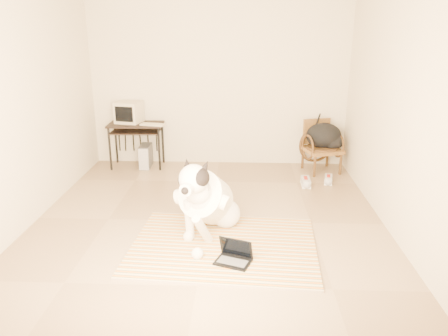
# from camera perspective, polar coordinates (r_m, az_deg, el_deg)

# --- Properties ---
(floor) EXTENTS (4.50, 4.50, 0.00)m
(floor) POSITION_cam_1_polar(r_m,az_deg,el_deg) (5.08, -2.04, -6.92)
(floor) COLOR #957B5B
(floor) RESTS_ON ground
(wall_back) EXTENTS (4.50, 0.00, 4.50)m
(wall_back) POSITION_cam_1_polar(r_m,az_deg,el_deg) (6.89, -0.70, 11.54)
(wall_back) COLOR beige
(wall_back) RESTS_ON floor
(wall_front) EXTENTS (4.50, 0.00, 4.50)m
(wall_front) POSITION_cam_1_polar(r_m,az_deg,el_deg) (2.50, -6.34, -0.95)
(wall_front) COLOR beige
(wall_front) RESTS_ON floor
(wall_left) EXTENTS (0.00, 4.50, 4.50)m
(wall_left) POSITION_cam_1_polar(r_m,az_deg,el_deg) (5.22, -24.87, 7.65)
(wall_left) COLOR beige
(wall_left) RESTS_ON floor
(wall_right) EXTENTS (0.00, 4.50, 4.50)m
(wall_right) POSITION_cam_1_polar(r_m,az_deg,el_deg) (4.93, 21.86, 7.48)
(wall_right) COLOR beige
(wall_right) RESTS_ON floor
(rug) EXTENTS (1.95, 1.54, 0.02)m
(rug) POSITION_cam_1_polar(r_m,az_deg,el_deg) (4.52, -0.05, -10.14)
(rug) COLOR orange
(rug) RESTS_ON floor
(dog) EXTENTS (0.68, 1.31, 0.95)m
(dog) POSITION_cam_1_polar(r_m,az_deg,el_deg) (4.67, -2.31, -4.25)
(dog) COLOR white
(dog) RESTS_ON rug
(laptop) EXTENTS (0.38, 0.33, 0.23)m
(laptop) POSITION_cam_1_polar(r_m,az_deg,el_deg) (4.22, 1.34, -11.40)
(laptop) COLOR black
(laptop) RESTS_ON rug
(computer_desk) EXTENTS (0.85, 0.49, 0.69)m
(computer_desk) POSITION_cam_1_polar(r_m,az_deg,el_deg) (6.94, -11.45, 4.91)
(computer_desk) COLOR black
(computer_desk) RESTS_ON floor
(crt_monitor) EXTENTS (0.43, 0.41, 0.33)m
(crt_monitor) POSITION_cam_1_polar(r_m,az_deg,el_deg) (7.00, -12.32, 7.14)
(crt_monitor) COLOR #C4B599
(crt_monitor) RESTS_ON computer_desk
(desk_keyboard) EXTENTS (0.39, 0.21, 0.02)m
(desk_keyboard) POSITION_cam_1_polar(r_m,az_deg,el_deg) (6.76, -9.29, 5.63)
(desk_keyboard) COLOR #C4B599
(desk_keyboard) RESTS_ON computer_desk
(pc_tower) EXTENTS (0.17, 0.38, 0.35)m
(pc_tower) POSITION_cam_1_polar(r_m,az_deg,el_deg) (6.99, -10.19, 1.53)
(pc_tower) COLOR #525255
(pc_tower) RESTS_ON floor
(rattan_chair) EXTENTS (0.63, 0.62, 0.78)m
(rattan_chair) POSITION_cam_1_polar(r_m,az_deg,el_deg) (6.82, 12.53, 2.82)
(rattan_chair) COLOR brown
(rattan_chair) RESTS_ON floor
(backpack) EXTENTS (0.56, 0.44, 0.39)m
(backpack) POSITION_cam_1_polar(r_m,az_deg,el_deg) (6.80, 13.09, 3.98)
(backpack) COLOR black
(backpack) RESTS_ON rattan_chair
(sneaker_left) EXTENTS (0.13, 0.30, 0.10)m
(sneaker_left) POSITION_cam_1_polar(r_m,az_deg,el_deg) (6.25, 10.62, -1.82)
(sneaker_left) COLOR white
(sneaker_left) RESTS_ON floor
(sneaker_right) EXTENTS (0.16, 0.29, 0.09)m
(sneaker_right) POSITION_cam_1_polar(r_m,az_deg,el_deg) (6.43, 13.47, -1.49)
(sneaker_right) COLOR white
(sneaker_right) RESTS_ON floor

